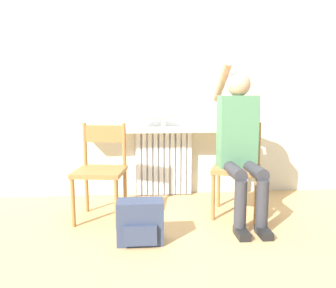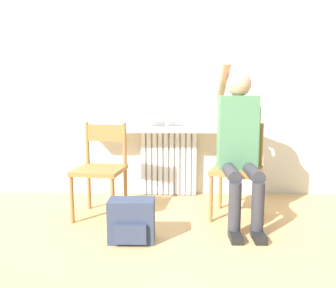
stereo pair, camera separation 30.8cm
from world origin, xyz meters
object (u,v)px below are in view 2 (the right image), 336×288
(cat, at_px, (160,115))
(backpack, at_px, (132,221))
(person, at_px, (239,139))
(chair_right, at_px, (237,168))
(chair_left, at_px, (101,167))

(cat, relative_size, backpack, 1.37)
(person, xyz_separation_m, backpack, (-0.89, -0.45, -0.58))
(cat, distance_m, backpack, 1.35)
(chair_right, relative_size, person, 0.60)
(person, distance_m, cat, 0.99)
(chair_left, distance_m, person, 1.28)
(chair_left, height_order, person, person)
(person, bearing_deg, backpack, -153.15)
(chair_left, distance_m, cat, 0.89)
(chair_right, bearing_deg, cat, 163.28)
(person, height_order, backpack, person)
(chair_right, distance_m, cat, 1.03)
(cat, bearing_deg, chair_left, -133.00)
(chair_left, bearing_deg, backpack, -49.18)
(chair_left, xyz_separation_m, person, (1.24, -0.10, 0.28))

